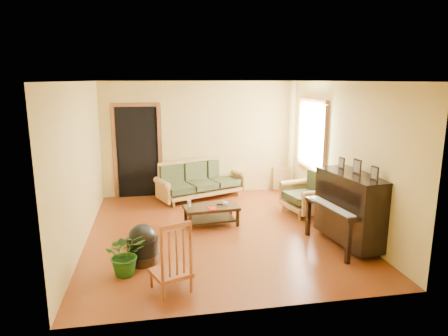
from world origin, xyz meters
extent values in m
plane|color=#57220B|center=(0.00, 0.00, 0.00)|extent=(5.00, 5.00, 0.00)
cube|color=black|center=(-1.45, 2.48, 1.02)|extent=(1.08, 0.16, 2.05)
cube|color=white|center=(2.21, 1.30, 1.50)|extent=(0.12, 1.36, 1.46)
cube|color=#A97C3E|center=(-0.06, 2.08, 0.42)|extent=(2.12, 1.49, 0.84)
cube|color=black|center=(-0.09, 0.35, 0.18)|extent=(1.04, 0.64, 0.36)
cube|color=#A97C3E|center=(1.85, 0.65, 0.45)|extent=(1.01, 1.05, 0.89)
cube|color=black|center=(1.99, -0.95, 0.59)|extent=(0.97, 1.44, 1.19)
cylinder|color=black|center=(-1.30, -1.03, 0.22)|extent=(0.54, 0.54, 0.44)
cube|color=brown|center=(-0.93, -1.88, 0.47)|extent=(0.59, 0.61, 0.95)
cube|color=gold|center=(1.95, 2.35, 0.30)|extent=(0.46, 0.19, 0.60)
cylinder|color=#314993|center=(1.97, 2.17, 0.12)|extent=(0.22, 0.22, 0.24)
imported|color=#1F5017|center=(-1.52, -1.35, 0.30)|extent=(0.64, 0.59, 0.61)
imported|color=maroon|center=(-0.16, 0.17, 0.37)|extent=(0.18, 0.23, 0.02)
cylinder|color=silver|center=(-0.49, 0.41, 0.42)|extent=(0.08, 0.08, 0.12)
cylinder|color=silver|center=(0.18, 0.37, 0.39)|extent=(0.09, 0.09, 0.06)
cube|color=black|center=(0.09, 0.41, 0.37)|extent=(0.15, 0.06, 0.01)
camera|label=1|loc=(-1.08, -6.57, 2.62)|focal=32.00mm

